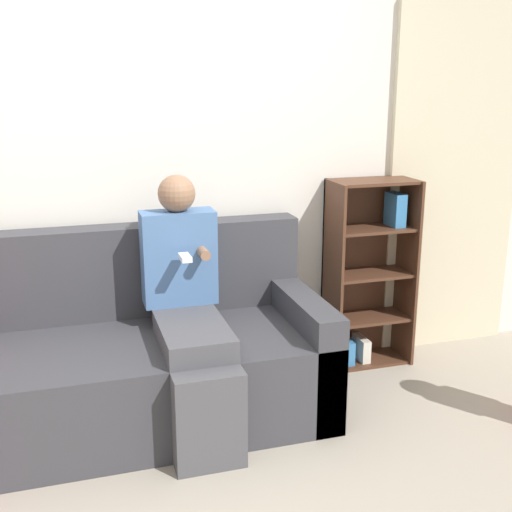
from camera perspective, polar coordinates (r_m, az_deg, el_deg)
name	(u,v)px	position (r m, az deg, el deg)	size (l,w,h in m)	color
ground_plane	(156,476)	(3.06, -8.86, -18.74)	(14.00, 14.00, 0.00)	#9E9384
back_wall	(119,163)	(3.58, -12.12, 8.09)	(10.00, 0.06, 2.55)	silver
curtain_panel	(453,182)	(4.27, 17.14, 6.31)	(0.90, 0.04, 2.17)	beige
couch	(109,365)	(3.38, -12.98, -9.40)	(2.20, 0.89, 0.96)	#38383D
adult_seated	(189,305)	(3.18, -5.99, -4.38)	(0.38, 0.82, 1.25)	#47474C
bookshelf	(368,272)	(3.98, 9.94, -1.38)	(0.51, 0.29, 1.14)	#4C2D1E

